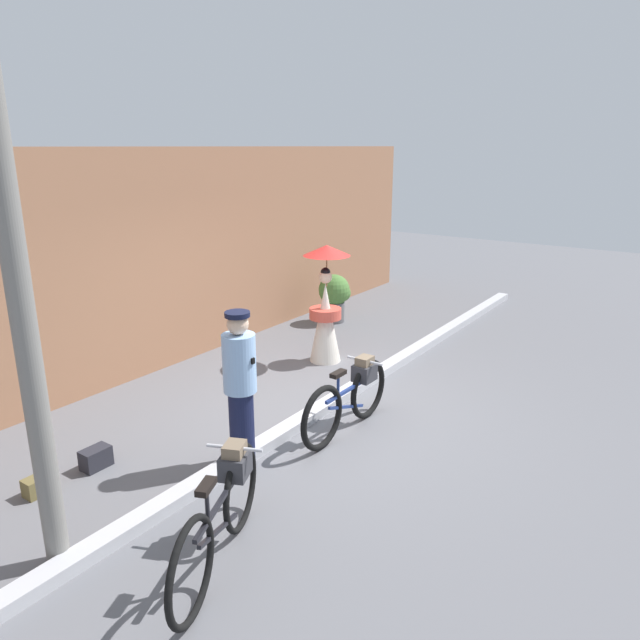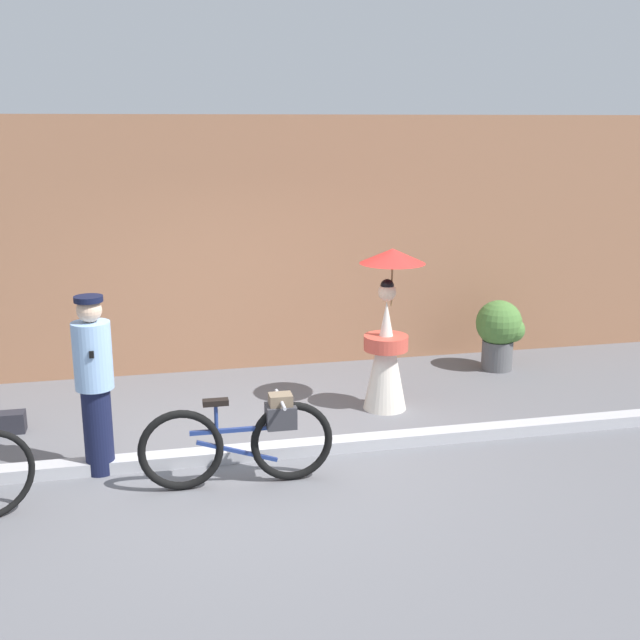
# 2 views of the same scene
# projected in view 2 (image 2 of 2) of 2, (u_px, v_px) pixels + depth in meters

# --- Properties ---
(ground_plane) EXTENTS (30.00, 30.00, 0.00)m
(ground_plane) POSITION_uv_depth(u_px,v_px,m) (257.00, 458.00, 7.44)
(ground_plane) COLOR slate
(building_wall) EXTENTS (14.00, 0.40, 3.20)m
(building_wall) POSITION_uv_depth(u_px,v_px,m) (222.00, 244.00, 9.91)
(building_wall) COLOR #9E6B4C
(building_wall) RESTS_ON ground_plane
(sidewalk_curb) EXTENTS (14.00, 0.20, 0.12)m
(sidewalk_curb) POSITION_uv_depth(u_px,v_px,m) (257.00, 452.00, 7.43)
(sidewalk_curb) COLOR #B2B2B7
(sidewalk_curb) RESTS_ON ground_plane
(bicycle_far_side) EXTENTS (1.71, 0.48, 0.82)m
(bicycle_far_side) POSITION_uv_depth(u_px,v_px,m) (244.00, 439.00, 6.80)
(bicycle_far_side) COLOR black
(bicycle_far_side) RESTS_ON ground_plane
(person_officer) EXTENTS (0.34, 0.38, 1.65)m
(person_officer) POSITION_uv_depth(u_px,v_px,m) (94.00, 381.00, 6.93)
(person_officer) COLOR #141938
(person_officer) RESTS_ON ground_plane
(person_with_parasol) EXTENTS (0.71, 0.71, 1.80)m
(person_with_parasol) POSITION_uv_depth(u_px,v_px,m) (387.00, 333.00, 8.53)
(person_with_parasol) COLOR silver
(person_with_parasol) RESTS_ON ground_plane
(potted_plant_by_door) EXTENTS (0.60, 0.59, 0.91)m
(potted_plant_by_door) POSITION_uv_depth(u_px,v_px,m) (500.00, 330.00, 9.98)
(potted_plant_by_door) COLOR #59595B
(potted_plant_by_door) RESTS_ON ground_plane
(backpack_on_pavement) EXTENTS (0.30, 0.19, 0.22)m
(backpack_on_pavement) POSITION_uv_depth(u_px,v_px,m) (10.00, 422.00, 8.02)
(backpack_on_pavement) COLOR #26262D
(backpack_on_pavement) RESTS_ON ground_plane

